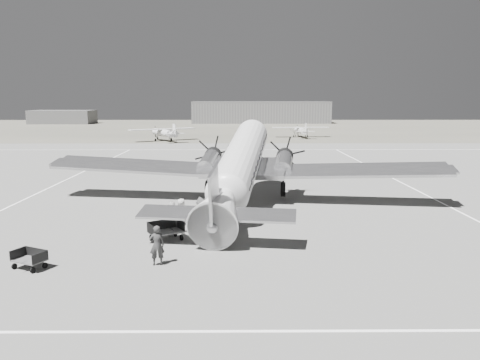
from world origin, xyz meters
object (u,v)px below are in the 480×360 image
(shed_secondary, at_px, (63,117))
(ground_crew, at_px, (157,245))
(baggage_cart_near, at_px, (166,231))
(ramp_agent, at_px, (172,218))
(hangar_main, at_px, (261,112))
(passenger, at_px, (181,212))
(light_plane_left, at_px, (164,134))
(dc3_airliner, at_px, (240,167))
(light_plane_right, at_px, (301,131))
(baggage_cart_far, at_px, (29,260))

(shed_secondary, relative_size, ground_crew, 10.02)
(baggage_cart_near, height_order, ramp_agent, ramp_agent)
(hangar_main, bearing_deg, passenger, -95.04)
(hangar_main, distance_m, light_plane_left, 68.71)
(dc3_airliner, bearing_deg, passenger, -118.31)
(baggage_cart_near, bearing_deg, light_plane_right, 45.18)
(dc3_airliner, height_order, light_plane_left, dc3_airliner)
(hangar_main, height_order, baggage_cart_far, hangar_main)
(baggage_cart_near, bearing_deg, ground_crew, -119.06)
(hangar_main, relative_size, passenger, 26.86)
(hangar_main, xyz_separation_m, baggage_cart_far, (-16.43, -128.39, -2.89))
(hangar_main, bearing_deg, light_plane_right, -85.16)
(shed_secondary, relative_size, ramp_agent, 10.03)
(ramp_agent, height_order, passenger, ramp_agent)
(light_plane_right, distance_m, ramp_agent, 67.44)
(dc3_airliner, height_order, baggage_cart_far, dc3_airliner)
(passenger, bearing_deg, hangar_main, -22.32)
(hangar_main, relative_size, light_plane_right, 3.83)
(light_plane_left, bearing_deg, hangar_main, 41.32)
(shed_secondary, xyz_separation_m, ground_crew, (49.01, -122.95, -1.10))
(dc3_airliner, relative_size, passenger, 18.46)
(ramp_agent, bearing_deg, dc3_airliner, -33.98)
(shed_secondary, height_order, light_plane_left, shed_secondary)
(dc3_airliner, bearing_deg, ramp_agent, -111.29)
(ground_crew, height_order, passenger, ground_crew)
(dc3_airliner, xyz_separation_m, passenger, (-3.42, -4.63, -1.97))
(ground_crew, distance_m, ramp_agent, 4.74)
(light_plane_left, bearing_deg, ramp_agent, -112.36)
(hangar_main, distance_m, passenger, 121.79)
(dc3_airliner, bearing_deg, light_plane_right, 86.52)
(light_plane_left, distance_m, light_plane_right, 26.37)
(light_plane_right, bearing_deg, passenger, -108.13)
(ramp_agent, bearing_deg, shed_secondary, 18.00)
(hangar_main, relative_size, baggage_cart_far, 28.98)
(baggage_cart_near, bearing_deg, dc3_airliner, 32.03)
(ramp_agent, bearing_deg, hangar_main, -9.61)
(light_plane_right, distance_m, baggage_cart_near, 68.60)
(light_plane_right, xyz_separation_m, passenger, (-15.58, -63.64, -0.36))
(dc3_airliner, bearing_deg, shed_secondary, 123.43)
(baggage_cart_near, xyz_separation_m, ground_crew, (0.14, -3.60, 0.40))
(light_plane_right, bearing_deg, baggage_cart_near, -107.88)
(hangar_main, xyz_separation_m, ramp_agent, (-10.97, -123.21, -2.40))
(shed_secondary, height_order, baggage_cart_near, shed_secondary)
(dc3_airliner, bearing_deg, light_plane_left, 112.43)
(passenger, bearing_deg, baggage_cart_far, 123.82)
(light_plane_right, xyz_separation_m, baggage_cart_far, (-21.30, -70.74, -0.73))
(light_plane_left, height_order, baggage_cart_near, light_plane_left)
(hangar_main, height_order, ground_crew, hangar_main)
(hangar_main, xyz_separation_m, shed_secondary, (-60.00, -5.00, -1.30))
(hangar_main, distance_m, dc3_airliner, 116.90)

